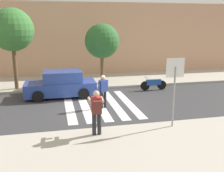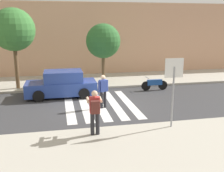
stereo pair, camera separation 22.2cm
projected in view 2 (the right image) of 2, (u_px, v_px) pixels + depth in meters
name	position (u px, v px, depth m)	size (l,w,h in m)	color
ground_plane	(100.00, 106.00, 13.87)	(120.00, 120.00, 0.00)	#38383A
sidewalk_near	(133.00, 165.00, 7.96)	(60.00, 6.00, 0.14)	#B2AD9E
sidewalk_far	(87.00, 81.00, 19.57)	(60.00, 4.80, 0.14)	#B2AD9E
building_facade_far	(81.00, 38.00, 23.08)	(56.00, 4.00, 5.92)	tan
crosswalk_stripe_0	(70.00, 107.00, 13.75)	(0.44, 5.20, 0.01)	silver
crosswalk_stripe_1	(85.00, 106.00, 13.91)	(0.44, 5.20, 0.01)	silver
crosswalk_stripe_2	(100.00, 105.00, 14.06)	(0.44, 5.20, 0.01)	silver
crosswalk_stripe_3	(114.00, 104.00, 14.22)	(0.44, 5.20, 0.01)	silver
crosswalk_stripe_4	(128.00, 103.00, 14.38)	(0.44, 5.20, 0.01)	silver
stop_sign	(174.00, 77.00, 10.28)	(0.76, 0.08, 2.81)	gray
photographer_with_backpack	(95.00, 109.00, 9.73)	(0.61, 0.86, 1.72)	#232328
pedestrian_crossing	(103.00, 90.00, 13.32)	(0.55, 0.36, 1.72)	#232328
parked_car_blue	(62.00, 85.00, 15.51)	(4.10, 1.92, 1.55)	#284293
motorcycle	(154.00, 84.00, 17.05)	(1.76, 0.60, 0.87)	black
street_tree_west	(13.00, 30.00, 16.19)	(2.66, 2.66, 5.07)	brown
street_tree_center	(103.00, 41.00, 17.90)	(2.37, 2.37, 4.13)	brown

